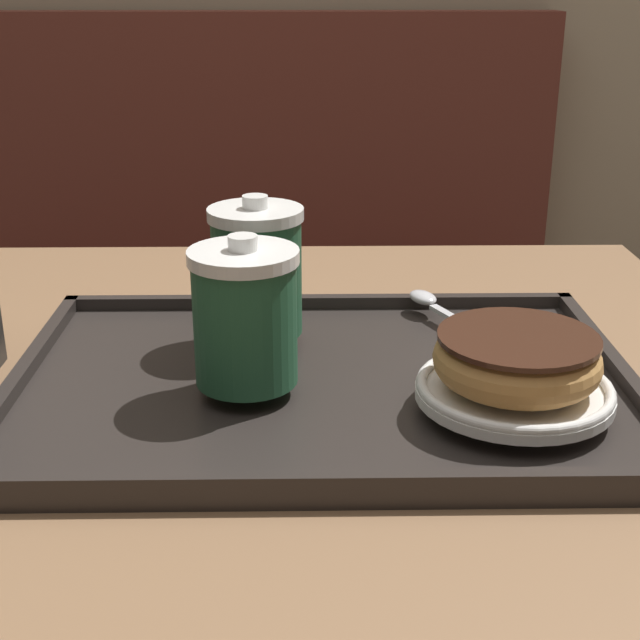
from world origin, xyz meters
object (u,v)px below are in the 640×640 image
coffee_cup_rear (255,270)px  spoon (432,305)px  donut_chocolate_glazed (514,358)px  coffee_cup_front (243,316)px

coffee_cup_rear → spoon: bearing=17.9°
coffee_cup_rear → donut_chocolate_glazed: (0.20, -0.14, -0.02)m
coffee_cup_rear → spoon: coffee_cup_rear is taller
coffee_cup_rear → spoon: size_ratio=0.94×
coffee_cup_front → spoon: bearing=43.0°
donut_chocolate_glazed → spoon: 0.20m
coffee_cup_rear → spoon: (0.16, 0.05, -0.05)m
spoon → donut_chocolate_glazed: bearing=164.5°
coffee_cup_rear → donut_chocolate_glazed: 0.24m
spoon → coffee_cup_front: bearing=107.5°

